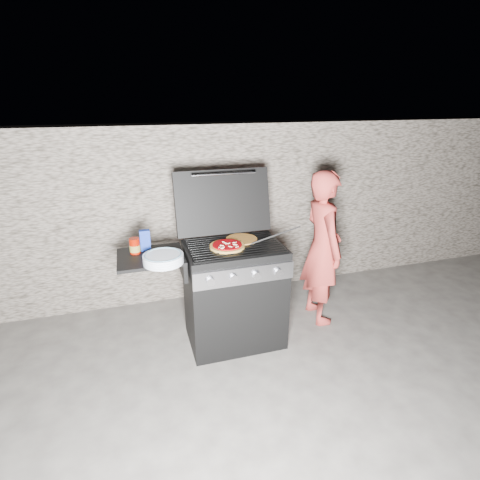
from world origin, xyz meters
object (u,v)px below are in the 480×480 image
object	(u,v)px
pizza_topped	(227,246)
sauce_jar	(135,246)
gas_grill	(206,298)
person	(322,248)

from	to	relation	value
pizza_topped	sauce_jar	size ratio (longest dim) A/B	2.27
gas_grill	pizza_topped	xyz separation A→B (m)	(0.18, -0.03, 0.47)
sauce_jar	person	size ratio (longest dim) A/B	0.09
gas_grill	person	size ratio (longest dim) A/B	0.92
person	pizza_topped	bearing A→B (deg)	101.33
gas_grill	sauce_jar	world-z (taller)	sauce_jar
sauce_jar	person	distance (m)	1.68
person	sauce_jar	bearing A→B (deg)	93.48
pizza_topped	sauce_jar	bearing A→B (deg)	171.17
gas_grill	sauce_jar	distance (m)	0.74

